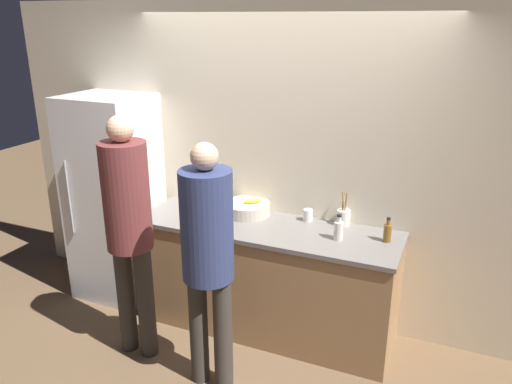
% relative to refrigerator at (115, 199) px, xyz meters
% --- Properties ---
extents(ground_plane, '(14.00, 14.00, 0.00)m').
position_rel_refrigerator_xyz_m(ground_plane, '(1.48, -0.38, -0.92)').
color(ground_plane, brown).
extents(wall_back, '(5.20, 0.06, 2.60)m').
position_rel_refrigerator_xyz_m(wall_back, '(1.48, 0.33, 0.38)').
color(wall_back, beige).
rests_on(wall_back, ground_plane).
extents(counter, '(2.08, 0.69, 0.92)m').
position_rel_refrigerator_xyz_m(counter, '(1.48, -0.00, -0.46)').
color(counter, '#9E754C').
rests_on(counter, ground_plane).
extents(refrigerator, '(0.70, 0.64, 1.84)m').
position_rel_refrigerator_xyz_m(refrigerator, '(0.00, 0.00, 0.00)').
color(refrigerator, white).
rests_on(refrigerator, ground_plane).
extents(person_left, '(0.33, 0.33, 1.85)m').
position_rel_refrigerator_xyz_m(person_left, '(0.69, -0.70, 0.17)').
color(person_left, '#38332D').
rests_on(person_left, ground_plane).
extents(person_center, '(0.34, 0.34, 1.75)m').
position_rel_refrigerator_xyz_m(person_center, '(1.38, -0.80, 0.12)').
color(person_center, '#38332D').
rests_on(person_center, ground_plane).
extents(fruit_bowl, '(0.38, 0.38, 0.14)m').
position_rel_refrigerator_xyz_m(fruit_bowl, '(1.24, 0.15, 0.05)').
color(fruit_bowl, beige).
rests_on(fruit_bowl, counter).
extents(utensil_crock, '(0.11, 0.11, 0.28)m').
position_rel_refrigerator_xyz_m(utensil_crock, '(2.02, 0.25, 0.06)').
color(utensil_crock, silver).
rests_on(utensil_crock, counter).
extents(bottle_clear, '(0.07, 0.07, 0.20)m').
position_rel_refrigerator_xyz_m(bottle_clear, '(2.05, -0.04, 0.07)').
color(bottle_clear, silver).
rests_on(bottle_clear, counter).
extents(bottle_green, '(0.07, 0.07, 0.19)m').
position_rel_refrigerator_xyz_m(bottle_green, '(0.96, -0.02, 0.07)').
color(bottle_green, '#236033').
rests_on(bottle_green, counter).
extents(bottle_amber, '(0.06, 0.06, 0.19)m').
position_rel_refrigerator_xyz_m(bottle_amber, '(2.39, 0.06, 0.07)').
color(bottle_amber, brown).
rests_on(bottle_amber, counter).
extents(cup_white, '(0.07, 0.07, 0.10)m').
position_rel_refrigerator_xyz_m(cup_white, '(1.74, 0.21, 0.04)').
color(cup_white, white).
rests_on(cup_white, counter).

